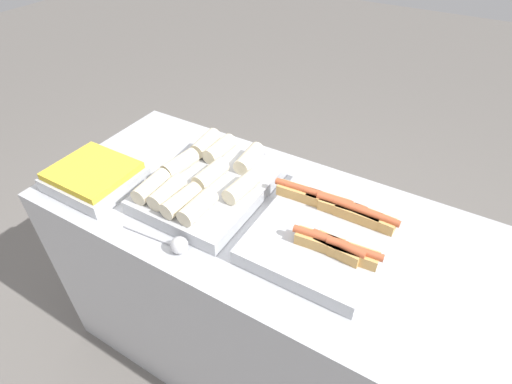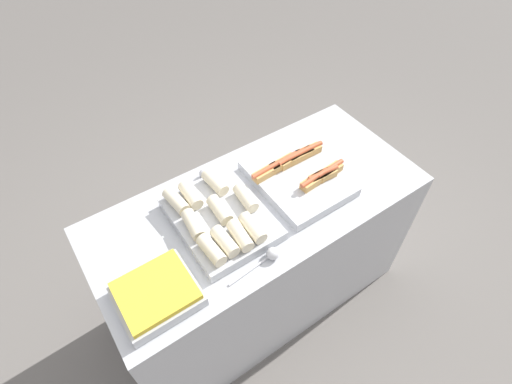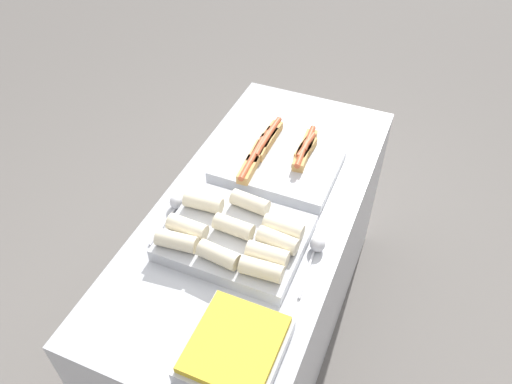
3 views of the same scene
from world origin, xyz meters
name	(u,v)px [view 1 (image 1 of 3)]	position (x,y,z in m)	size (l,w,h in m)	color
ground_plane	(259,348)	(0.00, 0.00, 0.00)	(12.00, 12.00, 0.00)	slate
counter	(259,292)	(0.00, 0.00, 0.43)	(1.53, 0.70, 0.86)	#B7BABF
tray_hotdogs	(325,229)	(0.22, 0.00, 0.90)	(0.40, 0.46, 0.10)	#B7BABF
tray_wraps	(207,183)	(-0.21, 0.00, 0.90)	(0.36, 0.46, 0.11)	#B7BABF
tray_side_front	(94,177)	(-0.57, -0.17, 0.90)	(0.29, 0.26, 0.07)	#B7BABF
serving_spoon_near	(176,244)	(-0.13, -0.27, 0.88)	(0.24, 0.05, 0.05)	silver
serving_spoon_far	(264,155)	(-0.14, 0.27, 0.88)	(0.23, 0.05, 0.05)	silver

